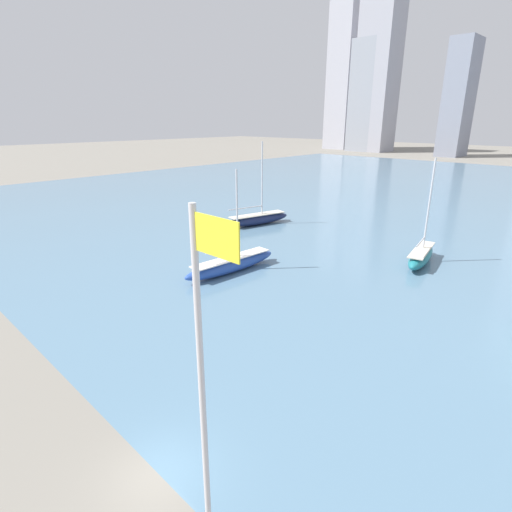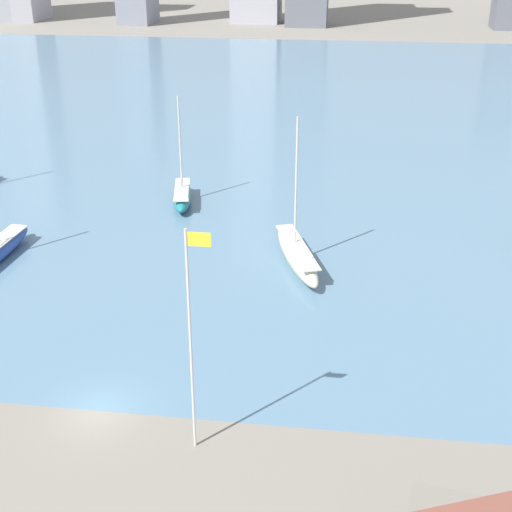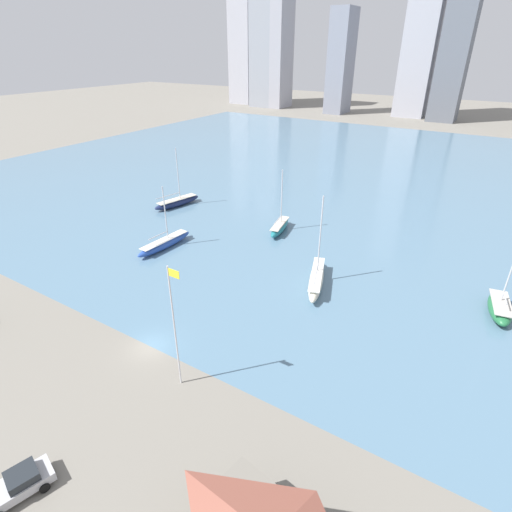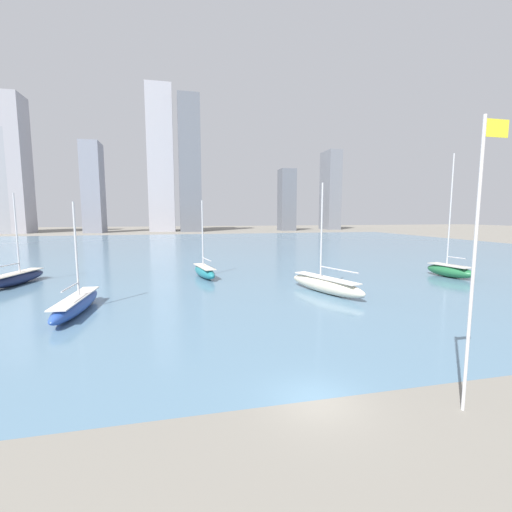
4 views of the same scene
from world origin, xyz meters
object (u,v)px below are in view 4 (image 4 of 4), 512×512
Objects in this scene: sailboat_green at (450,270)px; sailboat_navy at (16,278)px; sailboat_teal at (204,271)px; flag_pole at (475,258)px; sailboat_blue at (76,304)px; sailboat_cream at (325,284)px.

sailboat_navy is at bearing 162.86° from sailboat_green.
sailboat_teal is 22.73m from sailboat_navy.
sailboat_blue is at bearing 136.06° from flag_pole.
sailboat_blue is 0.96× the size of sailboat_navy.
flag_pole is 36.12m from sailboat_teal.
sailboat_cream reaches higher than sailboat_blue.
flag_pole is 0.75× the size of sailboat_green.
flag_pole is 47.16m from sailboat_navy.
sailboat_cream reaches higher than sailboat_teal.
sailboat_navy is at bearing 132.03° from flag_pole.
sailboat_green is 1.40× the size of sailboat_cream.
sailboat_blue is (-24.26, -2.31, -0.16)m from sailboat_cream.
sailboat_teal is at bearing 53.81° from sailboat_blue.
flag_pole is at bearing -87.18° from sailboat_teal.
sailboat_blue is (-44.89, -7.49, -0.21)m from sailboat_green.
flag_pole is at bearing -117.98° from sailboat_cream.
sailboat_cream reaches higher than sailboat_navy.
flag_pole is 1.12× the size of sailboat_navy.
sailboat_green is 1.56× the size of sailboat_blue.
sailboat_green is (24.17, 27.45, -5.69)m from flag_pole.
sailboat_blue is (-12.12, -14.62, -0.08)m from sailboat_teal.
sailboat_green is at bearing -4.87° from sailboat_cream.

